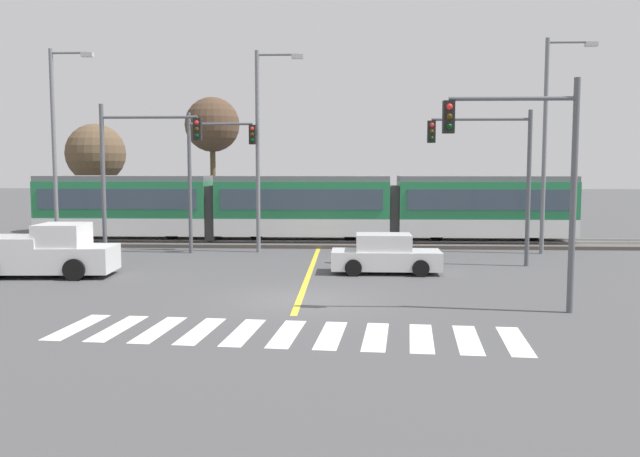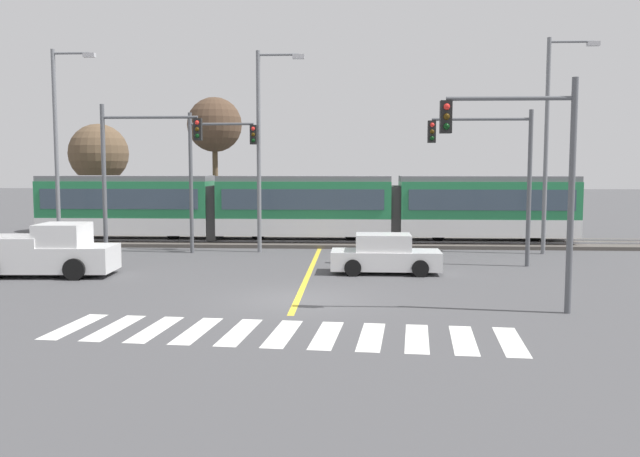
{
  "view_description": "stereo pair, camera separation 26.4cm",
  "coord_description": "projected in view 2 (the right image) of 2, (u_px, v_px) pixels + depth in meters",
  "views": [
    {
      "loc": [
        1.54,
        -20.66,
        4.16
      ],
      "look_at": [
        0.35,
        6.68,
        1.6
      ],
      "focal_mm": 38.0,
      "sensor_mm": 36.0,
      "label": 1
    },
    {
      "loc": [
        1.8,
        -20.64,
        4.16
      ],
      "look_at": [
        0.35,
        6.68,
        1.6
      ],
      "focal_mm": 38.0,
      "sensor_mm": 36.0,
      "label": 2
    }
  ],
  "objects": [
    {
      "name": "traffic_light_mid_left",
      "position": [
        136.0,
        160.0,
        28.09
      ],
      "size": [
        4.25,
        0.38,
        6.68
      ],
      "color": "#515459",
      "rests_on": "ground"
    },
    {
      "name": "crosswalk_stripe_2",
      "position": [
        155.0,
        329.0,
        17.22
      ],
      "size": [
        0.8,
        2.84,
        0.01
      ],
      "primitive_type": "cube",
      "rotation": [
        0.0,
        0.0,
        -0.09
      ],
      "color": "silver",
      "rests_on": "ground"
    },
    {
      "name": "ground_plane",
      "position": [
        297.0,
        300.0,
        21.01
      ],
      "size": [
        200.0,
        200.0,
        0.0
      ],
      "primitive_type": "plane",
      "color": "#474749"
    },
    {
      "name": "crosswalk_stripe_5",
      "position": [
        283.0,
        333.0,
        16.77
      ],
      "size": [
        0.8,
        2.84,
        0.01
      ],
      "primitive_type": "cube",
      "rotation": [
        0.0,
        0.0,
        -0.09
      ],
      "color": "silver",
      "rests_on": "ground"
    },
    {
      "name": "crosswalk_stripe_7",
      "position": [
        371.0,
        337.0,
        16.46
      ],
      "size": [
        0.8,
        2.84,
        0.01
      ],
      "primitive_type": "cube",
      "rotation": [
        0.0,
        0.0,
        -0.09
      ],
      "color": "silver",
      "rests_on": "ground"
    },
    {
      "name": "crosswalk_stripe_6",
      "position": [
        327.0,
        335.0,
        16.61
      ],
      "size": [
        0.8,
        2.84,
        0.01
      ],
      "primitive_type": "cube",
      "rotation": [
        0.0,
        0.0,
        -0.09
      ],
      "color": "silver",
      "rests_on": "ground"
    },
    {
      "name": "traffic_light_mid_right",
      "position": [
        495.0,
        162.0,
        27.63
      ],
      "size": [
        4.25,
        0.38,
        6.41
      ],
      "color": "#515459",
      "rests_on": "ground"
    },
    {
      "name": "crosswalk_stripe_4",
      "position": [
        239.0,
        332.0,
        16.92
      ],
      "size": [
        0.8,
        2.84,
        0.01
      ],
      "primitive_type": "cube",
      "rotation": [
        0.0,
        0.0,
        -0.09
      ],
      "color": "silver",
      "rests_on": "ground"
    },
    {
      "name": "crosswalk_stripe_1",
      "position": [
        114.0,
        328.0,
        17.37
      ],
      "size": [
        0.8,
        2.84,
        0.01
      ],
      "primitive_type": "cube",
      "rotation": [
        0.0,
        0.0,
        -0.09
      ],
      "color": "silver",
      "rests_on": "ground"
    },
    {
      "name": "rail_near",
      "position": [
        321.0,
        241.0,
        35.03
      ],
      "size": [
        120.0,
        0.08,
        0.1
      ],
      "primitive_type": "cube",
      "color": "#939399",
      "rests_on": "track_bed"
    },
    {
      "name": "crosswalk_stripe_8",
      "position": [
        417.0,
        338.0,
        16.31
      ],
      "size": [
        0.8,
        2.84,
        0.01
      ],
      "primitive_type": "cube",
      "rotation": [
        0.0,
        0.0,
        -0.09
      ],
      "color": "silver",
      "rests_on": "ground"
    },
    {
      "name": "bare_tree_far_west",
      "position": [
        99.0,
        154.0,
        41.91
      ],
      "size": [
        3.66,
        3.66,
        6.72
      ],
      "color": "brown",
      "rests_on": "ground"
    },
    {
      "name": "traffic_light_far_left",
      "position": [
        212.0,
        163.0,
        31.8
      ],
      "size": [
        3.25,
        0.38,
        6.62
      ],
      "color": "#515459",
      "rests_on": "ground"
    },
    {
      "name": "bare_tree_west",
      "position": [
        215.0,
        126.0,
        40.18
      ],
      "size": [
        3.24,
        3.24,
        8.19
      ],
      "color": "brown",
      "rests_on": "ground"
    },
    {
      "name": "light_rail_tram",
      "position": [
        304.0,
        206.0,
        35.62
      ],
      "size": [
        28.0,
        2.64,
        3.43
      ],
      "color": "silver",
      "rests_on": "track_bed"
    },
    {
      "name": "crosswalk_stripe_10",
      "position": [
        511.0,
        341.0,
        16.01
      ],
      "size": [
        0.8,
        2.84,
        0.01
      ],
      "primitive_type": "cube",
      "rotation": [
        0.0,
        0.0,
        -0.09
      ],
      "color": "silver",
      "rests_on": "ground"
    },
    {
      "name": "crosswalk_stripe_3",
      "position": [
        197.0,
        331.0,
        17.07
      ],
      "size": [
        0.8,
        2.84,
        0.01
      ],
      "primitive_type": "cube",
      "rotation": [
        0.0,
        0.0,
        -0.09
      ],
      "color": "silver",
      "rests_on": "ground"
    },
    {
      "name": "lane_centre_line",
      "position": [
        309.0,
        273.0,
        26.27
      ],
      "size": [
        0.2,
        15.11,
        0.01
      ],
      "primitive_type": "cube",
      "color": "gold",
      "rests_on": "ground"
    },
    {
      "name": "street_lamp_east",
      "position": [
        551.0,
        134.0,
        31.34
      ],
      "size": [
        2.36,
        0.28,
        9.99
      ],
      "color": "slate",
      "rests_on": "ground"
    },
    {
      "name": "traffic_light_near_right",
      "position": [
        529.0,
        162.0,
        18.76
      ],
      "size": [
        3.75,
        0.38,
        6.57
      ],
      "color": "#515459",
      "rests_on": "ground"
    },
    {
      "name": "street_lamp_centre",
      "position": [
        263.0,
        140.0,
        32.08
      ],
      "size": [
        2.29,
        0.28,
        9.52
      ],
      "color": "slate",
      "rests_on": "ground"
    },
    {
      "name": "sedan_crossing",
      "position": [
        385.0,
        255.0,
        26.14
      ],
      "size": [
        4.22,
        1.95,
        1.52
      ],
      "color": "silver",
      "rests_on": "ground"
    },
    {
      "name": "pickup_truck",
      "position": [
        45.0,
        254.0,
        25.49
      ],
      "size": [
        5.49,
        2.44,
        1.98
      ],
      "color": "silver",
      "rests_on": "ground"
    },
    {
      "name": "crosswalk_stripe_9",
      "position": [
        463.0,
        340.0,
        16.16
      ],
      "size": [
        0.8,
        2.84,
        0.01
      ],
      "primitive_type": "cube",
      "rotation": [
        0.0,
        0.0,
        -0.09
      ],
      "color": "silver",
      "rests_on": "ground"
    },
    {
      "name": "rail_far",
      "position": [
        322.0,
        238.0,
        36.46
      ],
      "size": [
        120.0,
        0.08,
        0.1
      ],
      "primitive_type": "cube",
      "color": "#939399",
      "rests_on": "track_bed"
    },
    {
      "name": "crosswalk_stripe_0",
      "position": [
        74.0,
        326.0,
        17.53
      ],
      "size": [
        0.8,
        2.84,
        0.01
      ],
      "primitive_type": "cube",
      "rotation": [
        0.0,
        0.0,
        -0.09
      ],
      "color": "silver",
      "rests_on": "ground"
    },
    {
      "name": "street_lamp_west",
      "position": [
        59.0,
        139.0,
        32.76
      ],
      "size": [
        2.16,
        0.28,
        9.71
      ],
      "color": "slate",
      "rests_on": "ground"
    },
    {
      "name": "track_bed",
      "position": [
        322.0,
        243.0,
        35.76
      ],
      "size": [
        120.0,
        4.0,
        0.18
      ],
      "primitive_type": "cube",
      "color": "#4C4742",
      "rests_on": "ground"
    }
  ]
}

